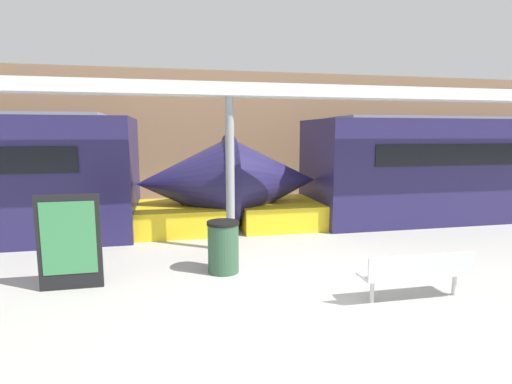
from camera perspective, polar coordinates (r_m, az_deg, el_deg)
name	(u,v)px	position (r m, az deg, el deg)	size (l,w,h in m)	color
ground_plane	(312,317)	(6.23, 7.97, -17.26)	(60.00, 60.00, 0.00)	#B2AFA8
station_wall	(223,138)	(15.36, -4.80, 7.63)	(56.00, 0.20, 5.00)	#937051
train_left	(499,169)	(15.56, 31.42, 2.83)	(18.22, 2.93, 3.20)	#231E4C
bench_near	(418,271)	(7.02, 22.15, -10.45)	(1.87, 0.45, 0.81)	silver
trash_bin	(223,247)	(7.84, -4.70, -7.79)	(0.63, 0.63, 1.01)	#2D5138
poster_board	(69,242)	(7.59, -25.10, -6.48)	(1.04, 0.07, 1.67)	black
support_column_near	(230,175)	(9.04, -3.72, 2.39)	(0.20, 0.20, 3.49)	gray
canopy_beam	(229,90)	(9.04, -3.84, 14.36)	(28.00, 0.60, 0.28)	silver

